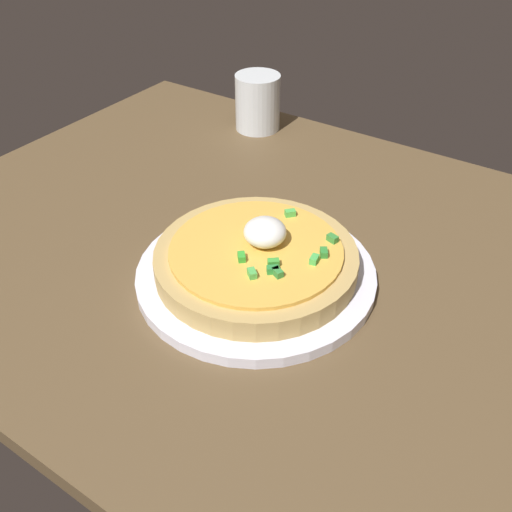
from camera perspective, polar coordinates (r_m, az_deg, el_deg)
name	(u,v)px	position (r cm, az deg, el deg)	size (l,w,h in cm)	color
dining_table	(272,256)	(74.08, 1.61, -0.03)	(100.88, 73.89, 2.50)	brown
plate	(256,274)	(68.18, 0.00, -1.80)	(28.56, 28.56, 1.42)	white
pizza	(257,258)	(66.71, 0.05, -0.20)	(23.91, 23.91, 6.29)	tan
cup_near	(258,105)	(102.47, 0.17, 14.87)	(7.81, 7.81, 9.55)	silver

